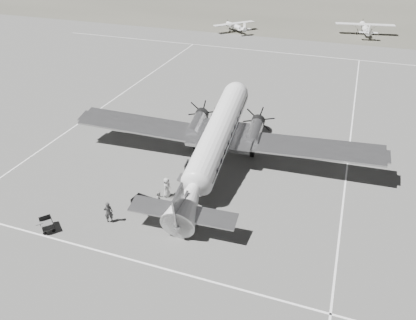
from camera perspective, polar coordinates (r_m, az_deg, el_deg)
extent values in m
plane|color=slate|center=(39.20, 1.13, -0.70)|extent=(260.00, 260.00, 0.00)
cube|color=white|center=(29.05, -7.99, -14.44)|extent=(60.00, 0.15, 0.01)
cube|color=white|center=(37.81, 18.67, -3.84)|extent=(0.15, 80.00, 0.01)
cube|color=white|center=(54.51, -13.76, 7.85)|extent=(0.15, 60.00, 0.01)
cube|color=white|center=(75.33, 11.19, 14.50)|extent=(90.00, 0.15, 0.01)
cube|color=#5C5A4D|center=(128.80, 15.67, 20.66)|extent=(260.00, 90.00, 0.01)
imported|color=#333333|center=(32.61, -13.82, -7.13)|extent=(0.81, 0.73, 1.85)
imported|color=#B8B8B6|center=(33.61, -6.83, -5.42)|extent=(0.83, 0.90, 1.49)
imported|color=#B2B2AF|center=(34.61, -5.83, -3.84)|extent=(0.59, 0.90, 1.81)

